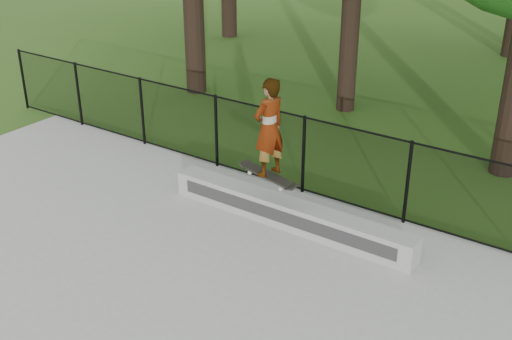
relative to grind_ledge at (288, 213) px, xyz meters
The scene contains 3 objects.
grind_ledge is the anchor object (origin of this frame).
skater_airborne 1.58m from the grind_ledge, 130.30° to the right, with size 0.83×0.66×1.77m.
chainlink_fence 1.38m from the grind_ledge, 110.36° to the left, with size 16.06×0.06×1.50m.
Camera 1 is at (5.33, -3.31, 5.53)m, focal length 45.00 mm.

